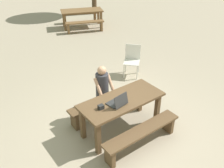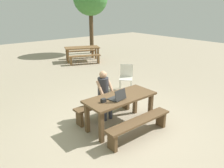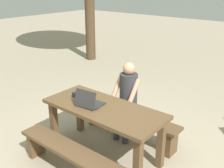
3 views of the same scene
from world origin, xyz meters
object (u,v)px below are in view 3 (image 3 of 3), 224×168
at_px(laptop, 89,102).
at_px(person_seated, 127,97).
at_px(picnic_table_front, 104,115).
at_px(small_pouch, 77,95).

height_order(laptop, person_seated, person_seated).
distance_m(picnic_table_front, person_seated, 0.60).
height_order(small_pouch, person_seated, person_seated).
relative_size(picnic_table_front, small_pouch, 16.63).
bearing_deg(small_pouch, laptop, -13.61).
bearing_deg(person_seated, small_pouch, -128.19).
distance_m(laptop, person_seated, 0.71).
xyz_separation_m(small_pouch, person_seated, (0.48, 0.61, -0.10)).
distance_m(laptop, small_pouch, 0.35).
bearing_deg(picnic_table_front, laptop, -150.62).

